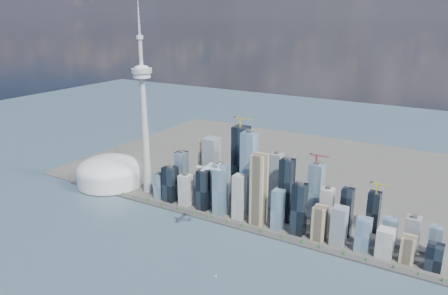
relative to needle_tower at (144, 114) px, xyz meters
The scene contains 9 objects.
ground 491.65m from the needle_tower, 45.94° to the right, with size 4000.00×4000.00×0.00m, color #364B5F.
seawall 385.07m from the needle_tower, 11.31° to the right, with size 1100.00×22.00×4.00m, color #383838.
land 544.99m from the needle_tower, 52.43° to the left, with size 1400.00×900.00×3.00m, color #4C4C47.
shoreline_trees 380.99m from the needle_tower, 11.31° to the right, with size 960.53×7.20×8.80m.
skyscraper_cluster 395.63m from the needle_tower, ahead, with size 736.00×142.00×237.09m.
needle_tower is the anchor object (origin of this frame).
dome_stadium 241.40m from the needle_tower, behind, with size 200.00×200.00×86.00m.
airplane 391.01m from the needle_tower, 29.82° to the right, with size 61.49×54.57×15.00m.
sailboat_west 534.79m from the needle_tower, 33.79° to the right, with size 7.53×2.57×10.41m.
Camera 1 is at (499.55, -599.76, 502.54)m, focal length 35.00 mm.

